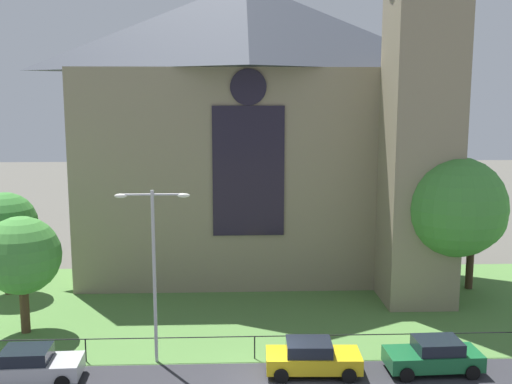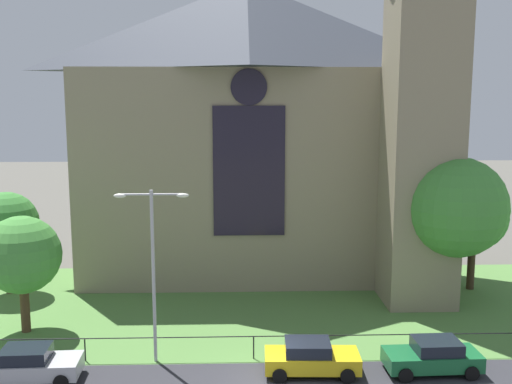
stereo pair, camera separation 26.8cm
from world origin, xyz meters
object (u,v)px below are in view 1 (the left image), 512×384
Objects in this scene: tree_right_far at (473,217)px; parked_car_silver at (31,365)px; parked_car_green at (434,356)px; parked_car_yellow at (312,357)px; church_building at (257,125)px; tree_right_near at (456,207)px; streetlamp_near at (154,254)px; tree_left_far at (5,225)px; tree_left_near at (21,256)px.

tree_right_far is 27.10m from parked_car_silver.
parked_car_yellow is at bearing -2.41° from parked_car_green.
church_building is 3.79× the size of tree_right_far.
parked_car_silver is 12.29m from parked_car_yellow.
tree_right_near is at bearing 18.95° from parked_car_silver.
parked_car_green is (7.22, -16.87, -9.53)m from church_building.
parked_car_yellow is (7.10, -1.52, -4.43)m from streetlamp_near.
tree_right_near reaches higher than parked_car_silver.
church_building is 2.92× the size of tree_right_near.
tree_left_far is 0.72× the size of tree_right_near.
tree_left_far is at bearing -29.17° from parked_car_green.
tree_left_near is at bearing -17.17° from parked_car_green.
tree_right_far is at bearing 13.58° from tree_left_near.
tree_left_far is 1.51× the size of parked_car_silver.
church_building reaches higher than parked_car_yellow.
tree_right_far reaches higher than parked_car_silver.
tree_left_near is at bearing -166.42° from tree_right_far.
tree_left_near reaches higher than parked_car_silver.
church_building is 4.04× the size of tree_left_far.
tree_left_near is (-12.66, -11.50, -6.13)m from church_building.
church_building is 6.10× the size of parked_car_green.
tree_left_near reaches higher than parked_car_yellow.
parked_car_green is at bearing -114.97° from tree_right_near.
tree_right_far is at bearing 46.98° from parked_car_yellow.
parked_car_green is (19.88, -5.37, -3.40)m from tree_left_near.
parked_car_silver is 1.00× the size of parked_car_yellow.
tree_left_far is at bearing 135.58° from streetlamp_near.
tree_right_near is 13.27m from parked_car_yellow.
streetlamp_near reaches higher than parked_car_green.
parked_car_green is (-3.73, -8.01, -5.26)m from tree_right_near.
tree_left_far is at bearing 111.51° from parked_car_silver.
church_building is at bearing 56.28° from parked_car_silver.
tree_right_near is 17.57m from streetlamp_near.
streetlamp_near reaches higher than parked_car_silver.
tree_right_far is (29.27, -0.12, 0.30)m from tree_left_far.
tree_right_near is 1.10× the size of streetlamp_near.
streetlamp_near is (7.29, -3.82, 1.03)m from tree_left_near.
parked_car_green is (23.04, -11.80, -3.66)m from tree_left_far.
parked_car_yellow is (1.74, -16.83, -9.53)m from church_building.
tree_right_far is 16.99m from parked_car_yellow.
tree_right_near is 2.09× the size of parked_car_silver.
tree_left_far is 1.51× the size of parked_car_yellow.
tree_left_far is at bearing 148.32° from parked_car_yellow.
tree_right_far reaches higher than parked_car_green.
tree_left_far is 27.09m from tree_right_near.
streetlamp_near is 13.43m from parked_car_green.
streetlamp_near is 1.90× the size of parked_car_silver.
tree_right_far is at bearing -21.09° from church_building.
tree_right_far reaches higher than tree_left_near.
tree_right_far is (26.11, 6.31, 0.56)m from tree_left_near.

